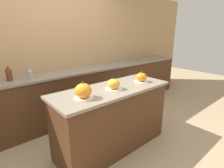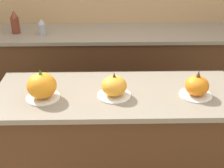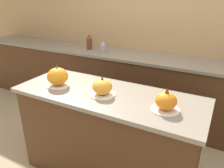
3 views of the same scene
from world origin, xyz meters
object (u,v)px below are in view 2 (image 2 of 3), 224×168
(pumpkin_cake_left, at_px, (42,86))
(bottle_short, at_px, (42,27))
(pumpkin_cake_right, at_px, (197,86))
(bottle_tall, at_px, (15,22))
(pumpkin_cake_center, at_px, (114,87))

(pumpkin_cake_left, xyz_separation_m, bottle_short, (-0.21, 1.19, 0.02))
(pumpkin_cake_left, distance_m, bottle_short, 1.20)
(pumpkin_cake_left, bearing_deg, pumpkin_cake_right, 0.72)
(pumpkin_cake_left, relative_size, bottle_tall, 0.97)
(bottle_short, bearing_deg, pumpkin_cake_right, -44.03)
(pumpkin_cake_left, bearing_deg, bottle_short, 100.01)
(pumpkin_cake_left, xyz_separation_m, bottle_tall, (-0.48, 1.25, 0.05))
(pumpkin_cake_center, height_order, pumpkin_cake_right, pumpkin_cake_right)
(pumpkin_cake_right, xyz_separation_m, bottle_tall, (-1.49, 1.23, 0.07))
(pumpkin_cake_left, height_order, pumpkin_cake_center, pumpkin_cake_left)
(bottle_short, bearing_deg, bottle_tall, 167.53)
(bottle_tall, distance_m, bottle_short, 0.28)
(pumpkin_cake_center, relative_size, pumpkin_cake_right, 1.05)
(pumpkin_cake_center, bearing_deg, pumpkin_cake_left, -177.62)
(pumpkin_cake_right, height_order, bottle_tall, bottle_tall)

